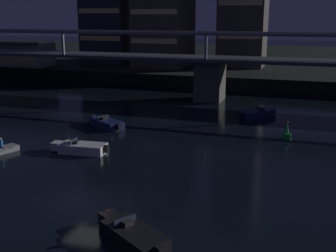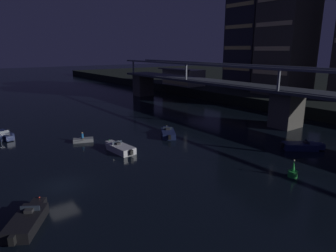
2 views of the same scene
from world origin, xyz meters
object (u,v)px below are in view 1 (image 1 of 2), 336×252
Objects in this scene: dinghy_with_paddler at (3,149)px; speedboat_near_right at (106,123)px; channel_buoy at (287,134)px; waterfront_pavilion at (20,54)px; speedboat_mid_left at (81,148)px; river_bridge at (210,68)px; speedboat_mid_center at (132,235)px; speedboat_near_center at (257,114)px.

speedboat_near_right is at bearing 66.78° from dinghy_with_paddler.
dinghy_with_paddler is (-23.04, -12.02, -0.20)m from channel_buoy.
waterfront_pavilion is at bearing 137.71° from speedboat_near_right.
speedboat_mid_left is 2.97× the size of channel_buoy.
river_bridge reaches higher than speedboat_near_right.
speedboat_near_right is 11.68m from dinghy_with_paddler.
speedboat_mid_center is (44.84, -51.14, -4.02)m from waterfront_pavilion.
speedboat_mid_left and speedboat_mid_center have the same top height.
river_bridge is 41.74m from waterfront_pavilion.
waterfront_pavilion is 2.59× the size of speedboat_mid_center.
dinghy_with_paddler is at bearing -113.22° from speedboat_near_right.
dinghy_with_paddler is at bearing -133.18° from speedboat_near_center.
speedboat_near_center is 0.87× the size of speedboat_mid_left.
waterfront_pavilion reaches higher than speedboat_near_right.
speedboat_near_right is 24.28m from speedboat_mid_center.
channel_buoy reaches higher than dinghy_with_paddler.
river_bridge is 18.94× the size of speedboat_mid_center.
speedboat_mid_left is at bearing -101.14° from river_bridge.
waterfront_pavilion is 2.37× the size of speedboat_mid_left.
channel_buoy is (51.38, -28.68, -3.96)m from waterfront_pavilion.
river_bridge is at bearing 132.05° from speedboat_near_center.
river_bridge is 18.79× the size of speedboat_near_right.
speedboat_near_center and speedboat_mid_center have the same top height.
river_bridge is at bearing 67.95° from dinghy_with_paddler.
speedboat_mid_left is 1.09× the size of speedboat_mid_center.
river_bridge is at bearing -16.58° from waterfront_pavilion.
dinghy_with_paddler is (-19.19, -20.44, -0.14)m from speedboat_near_center.
speedboat_near_right is at bearing 119.34° from speedboat_mid_center.
speedboat_near_center is 28.04m from dinghy_with_paddler.
speedboat_near_center and speedboat_near_right have the same top height.
speedboat_near_right is at bearing 101.79° from speedboat_mid_left.
speedboat_near_right is 1.71× the size of dinghy_with_paddler.
channel_buoy is at bearing -65.44° from speedboat_near_center.
speedboat_mid_center is (-2.69, -30.88, 0.00)m from speedboat_near_center.
speedboat_mid_center is (11.90, -21.17, 0.00)m from speedboat_near_right.
river_bridge is 32.13× the size of dinghy_with_paddler.
speedboat_mid_left is at bearing -78.21° from speedboat_near_right.
speedboat_near_right is 0.92× the size of speedboat_mid_left.
dinghy_with_paddler reaches higher than speedboat_mid_center.
speedboat_mid_center is 23.39m from channel_buoy.
waterfront_pavilion is 7.05× the size of channel_buoy.
speedboat_near_center is at bearing 33.66° from speedboat_near_right.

